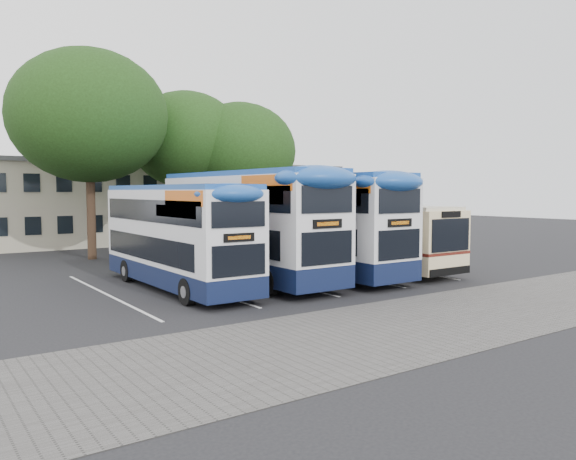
% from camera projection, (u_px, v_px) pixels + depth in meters
% --- Properties ---
extents(ground, '(120.00, 120.00, 0.00)m').
position_uv_depth(ground, '(401.00, 286.00, 23.54)').
color(ground, black).
rests_on(ground, ground).
extents(paving_strip, '(40.00, 6.00, 0.01)m').
position_uv_depth(paving_strip, '(470.00, 313.00, 18.31)').
color(paving_strip, '#595654').
rests_on(paving_strip, ground).
extents(bay_lines, '(14.12, 11.00, 0.01)m').
position_uv_depth(bay_lines, '(262.00, 278.00, 25.49)').
color(bay_lines, silver).
rests_on(bay_lines, ground).
extents(depot_building, '(32.40, 8.40, 6.20)m').
position_uv_depth(depot_building, '(156.00, 201.00, 45.40)').
color(depot_building, '#B7B293').
rests_on(depot_building, ground).
extents(lamp_post, '(0.25, 1.05, 9.06)m').
position_uv_depth(lamp_post, '(265.00, 176.00, 42.95)').
color(lamp_post, gray).
rests_on(lamp_post, ground).
extents(tree_left, '(8.97, 8.97, 12.08)m').
position_uv_depth(tree_left, '(89.00, 116.00, 32.13)').
color(tree_left, black).
rests_on(tree_left, ground).
extents(tree_mid, '(7.60, 7.60, 10.65)m').
position_uv_depth(tree_mid, '(186.00, 140.00, 37.73)').
color(tree_mid, black).
rests_on(tree_mid, ground).
extents(tree_right, '(7.72, 7.72, 10.01)m').
position_uv_depth(tree_right, '(240.00, 151.00, 38.44)').
color(tree_right, black).
rests_on(tree_right, ground).
extents(bus_dd_left, '(2.45, 10.10, 4.21)m').
position_uv_depth(bus_dd_left, '(176.00, 232.00, 22.70)').
color(bus_dd_left, '#0F193A').
rests_on(bus_dd_left, ground).
extents(bus_dd_mid, '(2.81, 11.57, 4.82)m').
position_uv_depth(bus_dd_mid, '(245.00, 221.00, 24.97)').
color(bus_dd_mid, '#0F193A').
rests_on(bus_dd_mid, ground).
extents(bus_dd_right, '(2.74, 11.30, 4.71)m').
position_uv_depth(bus_dd_right, '(312.00, 220.00, 26.63)').
color(bus_dd_right, '#0F193A').
rests_on(bus_dd_right, ground).
extents(bus_single, '(2.79, 10.98, 3.27)m').
position_uv_depth(bus_single, '(363.00, 232.00, 28.79)').
color(bus_single, beige).
rests_on(bus_single, ground).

